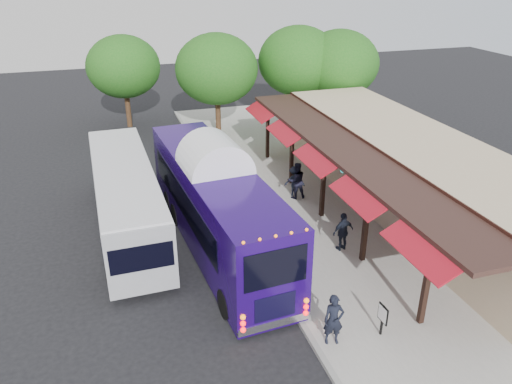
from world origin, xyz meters
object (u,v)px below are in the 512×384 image
object	(u,v)px
ped_c	(343,232)
ped_d	(295,181)
sign_board	(383,315)
ped_b	(296,181)
city_bus	(126,196)
coach_bus	(216,202)
ped_a	(334,320)

from	to	relation	value
ped_c	ped_d	xyz separation A→B (m)	(0.00, 5.49, -0.04)
ped_d	sign_board	size ratio (longest dim) A/B	1.44
ped_b	ped_c	size ratio (longest dim) A/B	1.12
city_bus	coach_bus	bearing A→B (deg)	-37.81
coach_bus	city_bus	xyz separation A→B (m)	(-3.51, 2.58, -0.42)
ped_c	ped_d	distance (m)	5.49
ped_c	ped_d	world-z (taller)	ped_c
ped_b	ped_c	world-z (taller)	ped_b
ped_a	ped_d	bearing A→B (deg)	86.98
ped_a	sign_board	size ratio (longest dim) A/B	1.56
city_bus	sign_board	bearing A→B (deg)	-55.19
coach_bus	sign_board	world-z (taller)	coach_bus
sign_board	ped_b	bearing A→B (deg)	81.53
sign_board	coach_bus	bearing A→B (deg)	114.93
coach_bus	ped_a	xyz separation A→B (m)	(2.05, -7.10, -1.08)
coach_bus	sign_board	bearing A→B (deg)	-67.40
ped_c	ped_b	bearing A→B (deg)	-100.87
city_bus	ped_d	world-z (taller)	city_bus
ped_b	sign_board	xyz separation A→B (m)	(-1.14, -10.37, -0.19)
city_bus	ped_c	world-z (taller)	city_bus
coach_bus	ped_c	world-z (taller)	coach_bus
ped_a	ped_c	world-z (taller)	ped_a
city_bus	ped_d	xyz separation A→B (m)	(8.36, 0.80, -0.73)
ped_a	sign_board	world-z (taller)	ped_a
city_bus	ped_d	bearing A→B (deg)	3.95
ped_c	city_bus	bearing A→B (deg)	-40.16
ped_a	ped_b	bearing A→B (deg)	86.64
coach_bus	ped_d	bearing A→B (deg)	30.29
ped_a	ped_b	size ratio (longest dim) A/B	0.92
coach_bus	ped_a	bearing A→B (deg)	-78.44
coach_bus	ped_b	world-z (taller)	coach_bus
city_bus	ped_b	distance (m)	8.40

